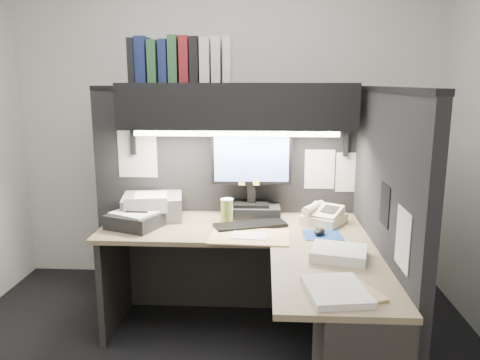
# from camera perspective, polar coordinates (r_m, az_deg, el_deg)

# --- Properties ---
(wall_back) EXTENTS (3.50, 0.04, 2.70)m
(wall_back) POSITION_cam_1_polar(r_m,az_deg,el_deg) (3.90, -1.54, 7.37)
(wall_back) COLOR silver
(wall_back) RESTS_ON floor
(wall_front) EXTENTS (3.50, 0.04, 2.70)m
(wall_front) POSITION_cam_1_polar(r_m,az_deg,el_deg) (0.98, -15.65, -6.72)
(wall_front) COLOR silver
(wall_front) RESTS_ON floor
(partition_back) EXTENTS (1.90, 0.06, 1.60)m
(partition_back) POSITION_cam_1_polar(r_m,az_deg,el_deg) (3.43, -1.75, -2.59)
(partition_back) COLOR black
(partition_back) RESTS_ON floor
(partition_right) EXTENTS (0.06, 1.50, 1.60)m
(partition_right) POSITION_cam_1_polar(r_m,az_deg,el_deg) (2.78, 16.96, -6.59)
(partition_right) COLOR black
(partition_right) RESTS_ON floor
(desk) EXTENTS (1.70, 1.53, 0.73)m
(desk) POSITION_cam_1_polar(r_m,az_deg,el_deg) (2.67, 5.39, -15.20)
(desk) COLOR #867755
(desk) RESTS_ON floor
(overhead_shelf) EXTENTS (1.55, 0.34, 0.30)m
(overhead_shelf) POSITION_cam_1_polar(r_m,az_deg,el_deg) (3.14, -0.35, 9.03)
(overhead_shelf) COLOR black
(overhead_shelf) RESTS_ON partition_back
(task_light_tube) EXTENTS (1.32, 0.04, 0.04)m
(task_light_tube) POSITION_cam_1_polar(r_m,az_deg,el_deg) (3.01, -0.50, 5.67)
(task_light_tube) COLOR white
(task_light_tube) RESTS_ON overhead_shelf
(monitor) EXTENTS (0.55, 0.25, 0.60)m
(monitor) POSITION_cam_1_polar(r_m,az_deg,el_deg) (3.24, 1.40, -0.41)
(monitor) COLOR black
(monitor) RESTS_ON desk
(keyboard) EXTENTS (0.50, 0.31, 0.02)m
(keyboard) POSITION_cam_1_polar(r_m,az_deg,el_deg) (3.06, 1.27, -5.53)
(keyboard) COLOR black
(keyboard) RESTS_ON desk
(mousepad) EXTENTS (0.25, 0.23, 0.00)m
(mousepad) POSITION_cam_1_polar(r_m,az_deg,el_deg) (2.94, 10.00, -6.60)
(mousepad) COLOR navy
(mousepad) RESTS_ON desk
(mouse) EXTENTS (0.10, 0.12, 0.04)m
(mouse) POSITION_cam_1_polar(r_m,az_deg,el_deg) (2.93, 9.66, -6.21)
(mouse) COLOR black
(mouse) RESTS_ON mousepad
(telephone) EXTENTS (0.34, 0.34, 0.10)m
(telephone) POSITION_cam_1_polar(r_m,az_deg,el_deg) (3.17, 10.19, -4.36)
(telephone) COLOR beige
(telephone) RESTS_ON desk
(coffee_cup) EXTENTS (0.11, 0.11, 0.15)m
(coffee_cup) POSITION_cam_1_polar(r_m,az_deg,el_deg) (3.14, -1.61, -3.84)
(coffee_cup) COLOR #AEB94A
(coffee_cup) RESTS_ON desk
(printer) EXTENTS (0.45, 0.40, 0.16)m
(printer) POSITION_cam_1_polar(r_m,az_deg,el_deg) (3.29, -10.59, -3.21)
(printer) COLOR gray
(printer) RESTS_ON desk
(notebook_stack) EXTENTS (0.38, 0.35, 0.09)m
(notebook_stack) POSITION_cam_1_polar(r_m,az_deg,el_deg) (3.11, -12.71, -4.84)
(notebook_stack) COLOR black
(notebook_stack) RESTS_ON desk
(open_folder) EXTENTS (0.50, 0.34, 0.01)m
(open_folder) POSITION_cam_1_polar(r_m,az_deg,el_deg) (2.86, 1.18, -6.91)
(open_folder) COLOR tan
(open_folder) RESTS_ON desk
(paper_stack_a) EXTENTS (0.34, 0.30, 0.06)m
(paper_stack_a) POSITION_cam_1_polar(r_m,az_deg,el_deg) (2.59, 11.93, -8.71)
(paper_stack_a) COLOR white
(paper_stack_a) RESTS_ON desk
(paper_stack_b) EXTENTS (0.30, 0.35, 0.03)m
(paper_stack_b) POSITION_cam_1_polar(r_m,az_deg,el_deg) (2.17, 11.63, -13.10)
(paper_stack_b) COLOR white
(paper_stack_b) RESTS_ON desk
(manila_stack) EXTENTS (0.30, 0.33, 0.02)m
(manila_stack) POSITION_cam_1_polar(r_m,az_deg,el_deg) (2.20, 13.36, -13.10)
(manila_stack) COLOR tan
(manila_stack) RESTS_ON desk
(binder_row) EXTENTS (0.66, 0.26, 0.30)m
(binder_row) POSITION_cam_1_polar(r_m,az_deg,el_deg) (3.19, -7.21, 14.26)
(binder_row) COLOR black
(binder_row) RESTS_ON overhead_shelf
(pinned_papers) EXTENTS (1.76, 1.31, 0.51)m
(pinned_papers) POSITION_cam_1_polar(r_m,az_deg,el_deg) (3.00, 5.11, 0.27)
(pinned_papers) COLOR white
(pinned_papers) RESTS_ON partition_back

